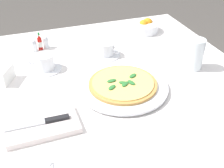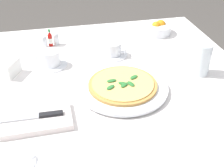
# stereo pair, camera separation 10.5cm
# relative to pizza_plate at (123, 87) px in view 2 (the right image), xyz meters

# --- Properties ---
(dining_table) EXTENTS (1.21, 1.21, 0.73)m
(dining_table) POSITION_rel_pizza_plate_xyz_m (0.07, -0.03, -0.13)
(dining_table) COLOR white
(dining_table) RESTS_ON ground_plane
(pizza_plate) EXTENTS (0.33, 0.33, 0.02)m
(pizza_plate) POSITION_rel_pizza_plate_xyz_m (0.00, 0.00, 0.00)
(pizza_plate) COLOR white
(pizza_plate) RESTS_ON dining_table
(pizza) EXTENTS (0.25, 0.25, 0.02)m
(pizza) POSITION_rel_pizza_plate_xyz_m (0.00, 0.00, 0.01)
(pizza) COLOR #C68E47
(pizza) RESTS_ON pizza_plate
(coffee_cup_near_left) EXTENTS (0.13, 0.13, 0.07)m
(coffee_cup_near_left) POSITION_rel_pizza_plate_xyz_m (0.25, -0.24, 0.02)
(coffee_cup_near_left) COLOR white
(coffee_cup_near_left) RESTS_ON dining_table
(coffee_cup_left_edge) EXTENTS (0.13, 0.13, 0.06)m
(coffee_cup_left_edge) POSITION_rel_pizza_plate_xyz_m (-0.02, -0.27, 0.02)
(coffee_cup_left_edge) COLOR white
(coffee_cup_left_edge) RESTS_ON dining_table
(water_glass_far_right) EXTENTS (0.07, 0.07, 0.13)m
(water_glass_far_right) POSITION_rel_pizza_plate_xyz_m (-0.33, -0.05, 0.04)
(water_glass_far_right) COLOR white
(water_glass_far_right) RESTS_ON dining_table
(napkin_folded) EXTENTS (0.22, 0.13, 0.02)m
(napkin_folded) POSITION_rel_pizza_plate_xyz_m (0.31, 0.11, -0.00)
(napkin_folded) COLOR silver
(napkin_folded) RESTS_ON dining_table
(dinner_knife) EXTENTS (0.20, 0.02, 0.01)m
(dinner_knife) POSITION_rel_pizza_plate_xyz_m (0.31, 0.11, 0.01)
(dinner_knife) COLOR silver
(dinner_knife) RESTS_ON napkin_folded
(citrus_bowl) EXTENTS (0.15, 0.15, 0.06)m
(citrus_bowl) POSITION_rel_pizza_plate_xyz_m (-0.29, -0.46, 0.01)
(citrus_bowl) COLOR white
(citrus_bowl) RESTS_ON dining_table
(hot_sauce_bottle) EXTENTS (0.02, 0.02, 0.08)m
(hot_sauce_bottle) POSITION_rel_pizza_plate_xyz_m (0.24, -0.42, 0.02)
(hot_sauce_bottle) COLOR #B7140F
(hot_sauce_bottle) RESTS_ON dining_table
(salt_shaker) EXTENTS (0.03, 0.03, 0.06)m
(salt_shaker) POSITION_rel_pizza_plate_xyz_m (0.27, -0.41, 0.01)
(salt_shaker) COLOR white
(salt_shaker) RESTS_ON dining_table
(pepper_shaker) EXTENTS (0.03, 0.03, 0.06)m
(pepper_shaker) POSITION_rel_pizza_plate_xyz_m (0.21, -0.43, 0.01)
(pepper_shaker) COLOR white
(pepper_shaker) RESTS_ON dining_table
(menu_card) EXTENTS (0.05, 0.08, 0.06)m
(menu_card) POSITION_rel_pizza_plate_xyz_m (0.39, -0.19, 0.02)
(menu_card) COLOR white
(menu_card) RESTS_ON dining_table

